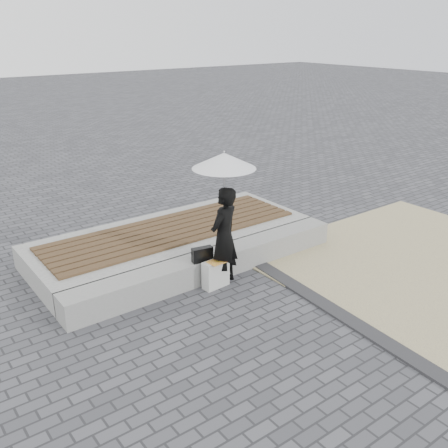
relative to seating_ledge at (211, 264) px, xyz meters
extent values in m
plane|color=#4D4D52|center=(0.00, -1.60, -0.20)|extent=(80.00, 80.00, 0.00)
cube|color=#C8BB86|center=(3.20, -2.10, -0.19)|extent=(5.00, 5.00, 0.02)
cube|color=#2E2E30|center=(0.75, -2.10, -0.18)|extent=(0.61, 5.20, 0.04)
cube|color=#9C9C97|center=(0.00, 0.00, 0.00)|extent=(5.00, 0.45, 0.40)
cube|color=#AFAEA9|center=(0.00, 1.20, 0.00)|extent=(5.00, 2.00, 0.40)
imported|color=black|center=(0.02, -0.32, 0.59)|extent=(0.68, 0.57, 1.58)
cylinder|color=#A4A4A9|center=(0.02, -0.32, 1.20)|extent=(0.02, 0.02, 0.94)
cone|color=white|center=(0.02, -0.32, 1.79)|extent=(0.94, 0.94, 0.23)
sphere|color=#A4A4A9|center=(0.02, -0.32, 1.92)|extent=(0.03, 0.03, 0.03)
cube|color=black|center=(-0.28, -0.17, 0.32)|extent=(0.34, 0.18, 0.23)
cube|color=#B9B9B5|center=(-0.16, -0.35, 0.02)|extent=(0.44, 0.21, 0.45)
cube|color=#D04637|center=(-0.16, -0.40, 0.25)|extent=(0.29, 0.22, 0.01)
camera|label=1|loc=(-4.22, -6.02, 3.59)|focal=40.31mm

